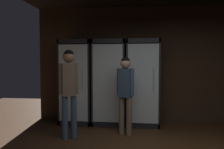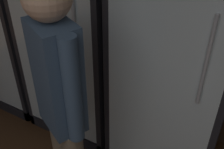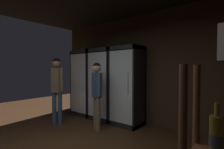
{
  "view_description": "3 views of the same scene",
  "coord_description": "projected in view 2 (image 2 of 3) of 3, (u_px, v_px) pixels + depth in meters",
  "views": [
    {
      "loc": [
        -0.51,
        -2.4,
        1.44
      ],
      "look_at": [
        -1.07,
        2.45,
        1.18
      ],
      "focal_mm": 35.24,
      "sensor_mm": 36.0,
      "label": 1
    },
    {
      "loc": [
        -0.01,
        1.17,
        1.8
      ],
      "look_at": [
        -0.75,
        2.48,
        0.75
      ],
      "focal_mm": 44.18,
      "sensor_mm": 36.0,
      "label": 2
    },
    {
      "loc": [
        1.97,
        -0.83,
        1.41
      ],
      "look_at": [
        -0.68,
        2.44,
        1.27
      ],
      "focal_mm": 26.97,
      "sensor_mm": 36.0,
      "label": 3
    }
  ],
  "objects": [
    {
      "name": "shopper_far",
      "position": [
        60.0,
        95.0,
        1.35
      ],
      "size": [
        0.35,
        0.26,
        1.56
      ],
      "color": "#72604C",
      "rests_on": "ground"
    },
    {
      "name": "cooler_left",
      "position": [
        79.0,
        20.0,
        2.06
      ],
      "size": [
        0.74,
        0.61,
        1.97
      ],
      "color": "black",
      "rests_on": "ground"
    },
    {
      "name": "cooler_center",
      "position": [
        181.0,
        43.0,
        1.74
      ],
      "size": [
        0.74,
        0.61,
        1.97
      ],
      "color": "black",
      "rests_on": "ground"
    },
    {
      "name": "cooler_far_left",
      "position": [
        4.0,
        1.0,
        2.37
      ],
      "size": [
        0.74,
        0.61,
        1.97
      ],
      "color": "black",
      "rests_on": "ground"
    }
  ]
}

